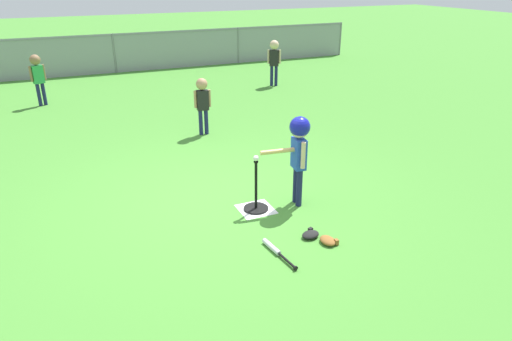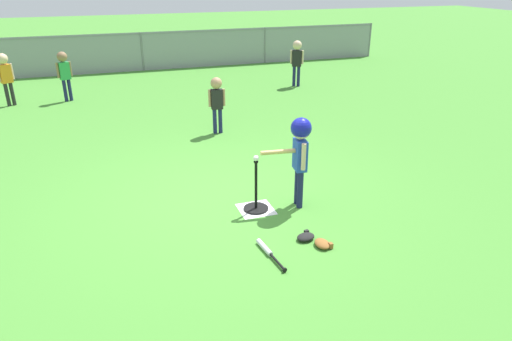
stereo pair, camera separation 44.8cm
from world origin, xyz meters
name	(u,v)px [view 1 (the left image)]	position (x,y,z in m)	size (l,w,h in m)	color
ground_plane	(219,199)	(0.00, 0.00, 0.00)	(60.00, 60.00, 0.00)	#478C33
home_plate	(256,209)	(0.33, -0.48, 0.00)	(0.44, 0.44, 0.01)	white
batting_tee	(256,202)	(0.33, -0.48, 0.11)	(0.32, 0.32, 0.68)	black
baseball_on_tee	(256,158)	(0.33, -0.48, 0.71)	(0.07, 0.07, 0.07)	white
batter_child	(299,143)	(0.89, -0.55, 0.85)	(0.64, 0.34, 1.20)	#191E4C
fielder_near_right	(37,73)	(-2.10, 6.11, 0.74)	(0.32, 0.23, 1.15)	#191E4C
fielder_deep_left	(202,99)	(0.65, 2.66, 0.69)	(0.32, 0.21, 1.07)	#191E4C
fielder_deep_right	(274,57)	(3.62, 5.75, 0.77)	(0.32, 0.24, 1.19)	#191E4C
spare_bat_silver	(275,250)	(0.12, -1.47, 0.03)	(0.13, 0.63, 0.06)	silver
glove_by_plate	(310,234)	(0.64, -1.36, 0.04)	(0.25, 0.21, 0.07)	black
glove_near_bats	(328,241)	(0.75, -1.56, 0.04)	(0.18, 0.22, 0.07)	brown
outfield_fence	(114,52)	(0.00, 9.24, 0.62)	(16.06, 0.06, 1.15)	slate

